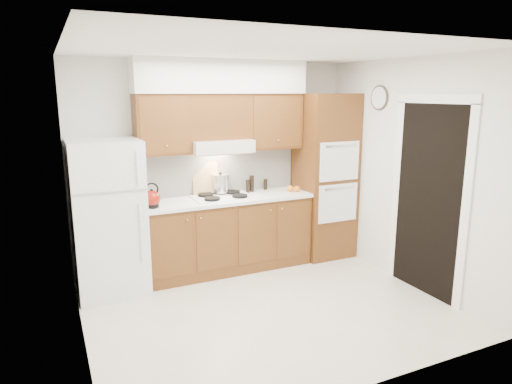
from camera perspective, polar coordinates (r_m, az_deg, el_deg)
floor at (r=4.94m, az=1.44°, el=-14.25°), size 3.60×3.60×0.00m
ceiling at (r=4.44m, az=1.63°, el=17.33°), size 3.60×3.60×0.00m
wall_back at (r=5.87m, az=-5.02°, el=3.35°), size 3.60×0.02×2.60m
wall_left at (r=4.06m, az=-21.84°, el=-1.56°), size 0.02×3.00×2.60m
wall_right at (r=5.54m, az=18.44°, el=2.22°), size 0.02×3.00×2.60m
fridge at (r=5.30m, az=-17.98°, el=-3.06°), size 0.75×0.72×1.72m
base_cabinets at (r=5.80m, az=-3.61°, el=-5.37°), size 2.11×0.60×0.90m
countertop at (r=5.67m, az=-3.63°, el=-0.87°), size 2.13×0.62×0.04m
backsplash at (r=5.88m, az=-4.73°, el=2.58°), size 2.11×0.03×0.56m
oven_cabinet at (r=6.26m, az=8.54°, el=1.97°), size 0.70×0.65×2.20m
upper_cab_left at (r=5.45m, az=-11.67°, el=8.27°), size 0.63×0.33×0.70m
upper_cab_right at (r=5.95m, az=2.00°, el=8.84°), size 0.73×0.33×0.70m
range_hood at (r=5.62m, az=-4.52°, el=5.78°), size 0.75×0.45×0.15m
upper_cab_over_hood at (r=5.65m, az=-4.80°, el=9.38°), size 0.75×0.33×0.55m
soffit at (r=5.64m, az=-4.34°, el=14.21°), size 2.13×0.36×0.40m
cooktop at (r=5.66m, az=-4.18°, el=-0.62°), size 0.74×0.50×0.01m
doorway at (r=5.34m, az=20.72°, el=-1.05°), size 0.02×0.90×2.10m
wall_clock at (r=5.87m, az=15.17°, el=11.31°), size 0.02×0.30×0.30m
kettle at (r=5.26m, az=-12.88°, el=-0.81°), size 0.21×0.21×0.19m
cutting_board at (r=5.79m, az=-6.34°, el=1.60°), size 0.33×0.16×0.42m
stock_pot at (r=5.81m, az=-4.44°, el=1.06°), size 0.26×0.26×0.22m
condiment_a at (r=5.97m, az=-0.54°, el=1.07°), size 0.07×0.07×0.21m
condiment_b at (r=5.91m, az=-1.04°, el=0.73°), size 0.07×0.07×0.17m
condiment_c at (r=6.09m, az=1.21°, el=0.97°), size 0.05×0.05×0.14m
orange_near at (r=5.99m, az=5.17°, el=0.41°), size 0.10×0.10×0.08m
orange_far at (r=5.99m, az=4.29°, el=0.44°), size 0.10×0.10×0.08m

